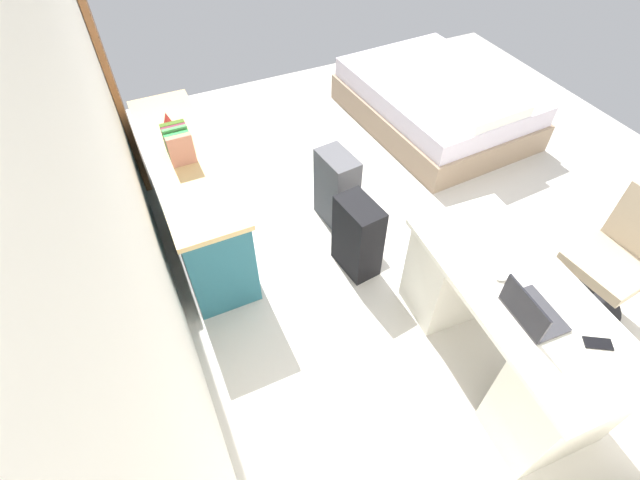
% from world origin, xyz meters
% --- Properties ---
extents(ground_plane, '(5.69, 5.69, 0.00)m').
position_xyz_m(ground_plane, '(0.00, 0.00, 0.00)').
color(ground_plane, beige).
extents(wall_back, '(4.69, 0.10, 2.87)m').
position_xyz_m(wall_back, '(0.00, 2.05, 1.44)').
color(wall_back, white).
rests_on(wall_back, ground_plane).
extents(door_wooden, '(0.88, 0.05, 2.04)m').
position_xyz_m(door_wooden, '(1.80, 1.97, 1.02)').
color(door_wooden, brown).
rests_on(door_wooden, ground_plane).
extents(desk, '(1.48, 0.75, 0.75)m').
position_xyz_m(desk, '(-1.30, 0.26, 0.39)').
color(desk, silver).
rests_on(desk, ground_plane).
extents(office_chair, '(0.52, 0.52, 0.94)m').
position_xyz_m(office_chair, '(-1.24, -0.69, 0.42)').
color(office_chair, black).
rests_on(office_chair, ground_plane).
extents(credenza, '(1.80, 0.48, 0.78)m').
position_xyz_m(credenza, '(0.66, 1.67, 0.39)').
color(credenza, '#235B6B').
rests_on(credenza, ground_plane).
extents(bed, '(1.97, 1.50, 0.58)m').
position_xyz_m(bed, '(1.19, -1.00, 0.24)').
color(bed, gray).
rests_on(bed, ground_plane).
extents(suitcase_black, '(0.38, 0.26, 0.63)m').
position_xyz_m(suitcase_black, '(-0.22, 0.68, 0.31)').
color(suitcase_black, black).
rests_on(suitcase_black, ground_plane).
extents(suitcase_spare_grey, '(0.38, 0.26, 0.64)m').
position_xyz_m(suitcase_spare_grey, '(0.32, 0.58, 0.32)').
color(suitcase_spare_grey, '#4C4C51').
rests_on(suitcase_spare_grey, ground_plane).
extents(laptop, '(0.32, 0.24, 0.21)m').
position_xyz_m(laptop, '(-1.44, 0.36, 0.80)').
color(laptop, '#333338').
rests_on(laptop, desk).
extents(computer_mouse, '(0.07, 0.10, 0.03)m').
position_xyz_m(computer_mouse, '(-1.19, 0.30, 0.76)').
color(computer_mouse, white).
rests_on(computer_mouse, desk).
extents(cell_phone_near_laptop, '(0.13, 0.15, 0.01)m').
position_xyz_m(cell_phone_near_laptop, '(-1.71, 0.15, 0.75)').
color(cell_phone_near_laptop, black).
rests_on(cell_phone_near_laptop, desk).
extents(book_row, '(0.24, 0.17, 0.22)m').
position_xyz_m(book_row, '(0.64, 1.67, 0.88)').
color(book_row, tan).
rests_on(book_row, credenza).
extents(figurine_small, '(0.08, 0.08, 0.11)m').
position_xyz_m(figurine_small, '(1.07, 1.67, 0.83)').
color(figurine_small, red).
rests_on(figurine_small, credenza).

